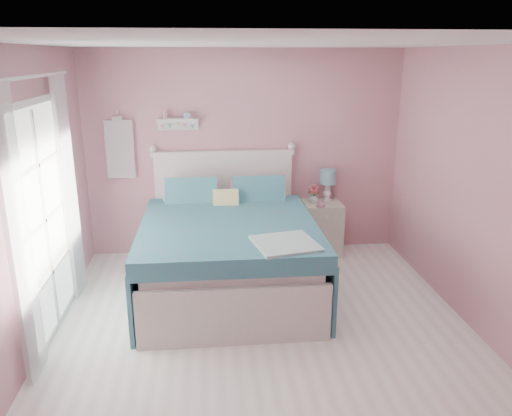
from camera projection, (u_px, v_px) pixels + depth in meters
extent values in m
plane|color=silver|center=(265.00, 338.00, 4.62)|extent=(4.50, 4.50, 0.00)
plane|color=#C07986|center=(245.00, 154.00, 6.38)|extent=(4.00, 0.00, 4.00)
plane|color=#C07986|center=(328.00, 356.00, 2.10)|extent=(4.00, 0.00, 4.00)
plane|color=#C07986|center=(21.00, 211.00, 4.05)|extent=(0.00, 4.50, 4.50)
plane|color=#C07986|center=(489.00, 197.00, 4.43)|extent=(0.00, 4.50, 4.50)
plane|color=white|center=(266.00, 43.00, 3.86)|extent=(4.50, 4.50, 0.00)
cube|color=silver|center=(229.00, 268.00, 5.53)|extent=(1.72, 2.26, 0.49)
cube|color=silver|center=(228.00, 241.00, 5.43)|extent=(1.66, 2.20, 0.16)
cube|color=silver|center=(224.00, 205.00, 6.49)|extent=(1.75, 0.07, 1.30)
cube|color=silver|center=(223.00, 153.00, 6.29)|extent=(1.81, 0.09, 0.06)
cube|color=silver|center=(235.00, 317.00, 4.44)|extent=(1.75, 0.06, 0.56)
cube|color=teal|center=(229.00, 231.00, 5.24)|extent=(1.84, 2.00, 0.18)
cube|color=pink|center=(192.00, 197.00, 6.09)|extent=(0.68, 0.28, 0.43)
cube|color=pink|center=(258.00, 195.00, 6.16)|extent=(0.68, 0.28, 0.43)
cube|color=#CCBC59|center=(226.00, 202.00, 5.86)|extent=(0.30, 0.22, 0.31)
cube|color=beige|center=(322.00, 228.00, 6.51)|extent=(0.48, 0.45, 0.69)
cube|color=silver|center=(326.00, 217.00, 6.25)|extent=(0.42, 0.02, 0.16)
sphere|color=white|center=(327.00, 218.00, 6.23)|extent=(0.03, 0.03, 0.03)
cylinder|color=white|center=(327.00, 200.00, 6.52)|extent=(0.13, 0.13, 0.02)
cylinder|color=white|center=(327.00, 191.00, 6.49)|extent=(0.07, 0.07, 0.22)
cylinder|color=#76A8C4|center=(328.00, 177.00, 6.43)|extent=(0.21, 0.21, 0.19)
imported|color=silver|center=(313.00, 198.00, 6.39)|extent=(0.14, 0.14, 0.14)
imported|color=pink|center=(321.00, 204.00, 6.23)|extent=(0.11, 0.11, 0.07)
sphere|color=#C0414C|center=(314.00, 187.00, 6.35)|extent=(0.06, 0.06, 0.06)
sphere|color=#C0414C|center=(316.00, 189.00, 6.38)|extent=(0.06, 0.06, 0.06)
sphere|color=#C0414C|center=(310.00, 189.00, 6.36)|extent=(0.06, 0.06, 0.06)
sphere|color=#C0414C|center=(316.00, 192.00, 6.34)|extent=(0.06, 0.06, 0.06)
sphere|color=#C0414C|center=(312.00, 191.00, 6.34)|extent=(0.06, 0.06, 0.06)
cube|color=silver|center=(178.00, 120.00, 6.09)|extent=(0.50, 0.14, 0.04)
cube|color=silver|center=(178.00, 125.00, 6.17)|extent=(0.50, 0.03, 0.12)
cylinder|color=#D18C99|center=(165.00, 114.00, 6.06)|extent=(0.06, 0.06, 0.10)
cube|color=#76A8C4|center=(187.00, 116.00, 6.09)|extent=(0.08, 0.06, 0.07)
cube|color=white|center=(120.00, 149.00, 6.14)|extent=(0.34, 0.03, 0.72)
cube|color=silver|center=(28.00, 103.00, 4.19)|extent=(0.04, 1.32, 0.06)
cube|color=silver|center=(57.00, 324.00, 4.81)|extent=(0.04, 1.32, 0.06)
cube|color=silver|center=(20.00, 250.00, 3.91)|extent=(0.04, 0.06, 2.10)
cube|color=silver|center=(63.00, 204.00, 5.11)|extent=(0.04, 0.06, 2.10)
cube|color=white|center=(44.00, 221.00, 4.50)|extent=(0.02, 1.20, 2.04)
cube|color=white|center=(19.00, 239.00, 3.77)|extent=(0.04, 0.40, 2.32)
cube|color=white|center=(69.00, 189.00, 5.18)|extent=(0.04, 0.40, 2.32)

